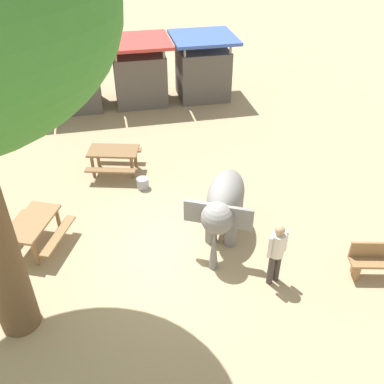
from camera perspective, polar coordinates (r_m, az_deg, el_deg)
ground_plane at (r=10.66m, az=-2.30°, el=-7.83°), size 60.00×60.00×0.00m
elephant at (r=10.42m, az=4.25°, el=-1.50°), size 1.95×2.33×1.65m
person_handler at (r=9.47m, az=11.20°, el=-7.60°), size 0.49×0.32×1.62m
wooden_bench at (r=10.66m, az=23.78°, el=-8.20°), size 1.45×0.70×0.88m
picnic_table_near at (r=13.40m, az=-10.36°, el=4.80°), size 1.82×1.81×0.78m
picnic_table_far at (r=11.11m, az=-20.33°, el=-4.42°), size 1.96×1.97×0.78m
market_stall_green at (r=18.28m, az=-23.80°, el=12.90°), size 2.50×2.50×2.52m
market_stall_teal at (r=17.92m, az=-15.51°, el=14.19°), size 2.50×2.50×2.52m
market_stall_red at (r=17.92m, az=-6.98°, el=15.21°), size 2.50×2.50×2.52m
market_stall_blue at (r=18.30m, az=1.45°, el=15.89°), size 2.50×2.50×2.52m
feed_bucket at (r=12.75m, az=-6.58°, el=1.17°), size 0.36×0.36×0.32m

